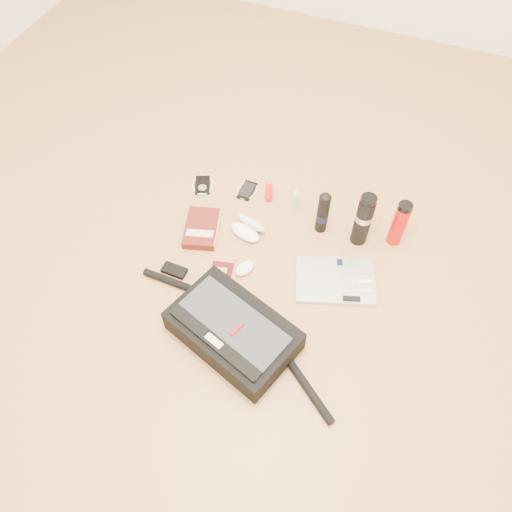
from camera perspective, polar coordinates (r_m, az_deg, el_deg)
name	(u,v)px	position (r m, az deg, el deg)	size (l,w,h in m)	color
ground	(257,288)	(2.00, 0.08, -3.63)	(4.00, 4.00, 0.00)	#AE7C48
messenger_bag	(233,330)	(1.84, -2.69, -8.50)	(0.89, 0.42, 0.13)	black
laptop	(336,280)	(2.03, 9.11, -2.77)	(0.37, 0.31, 0.03)	silver
book	(202,228)	(2.16, -6.19, 3.16)	(0.19, 0.24, 0.04)	#4D1511
passport	(221,274)	(2.04, -4.06, -2.09)	(0.11, 0.14, 0.01)	#430910
mouse	(245,268)	(2.03, -1.29, -1.41)	(0.09, 0.11, 0.03)	white
sunglasses_case	(248,228)	(2.14, -0.87, 3.26)	(0.17, 0.16, 0.08)	white
ipod	(203,185)	(2.34, -6.12, 8.07)	(0.13, 0.13, 0.01)	black
phone	(247,190)	(2.31, -1.03, 7.50)	(0.09, 0.11, 0.01)	black
inhaler	(269,191)	(2.29, 1.49, 7.44)	(0.06, 0.11, 0.03)	#BC1007
spray_bottle	(296,200)	(2.22, 4.56, 6.43)	(0.03, 0.03, 0.10)	#9DC7D8
aerosol_can	(323,213)	(2.11, 7.65, 4.94)	(0.07, 0.07, 0.22)	black
thermos_black	(363,220)	(2.08, 12.16, 4.09)	(0.09, 0.09, 0.27)	black
thermos_red	(399,224)	(2.12, 16.05, 3.57)	(0.08, 0.08, 0.23)	#B70C0E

